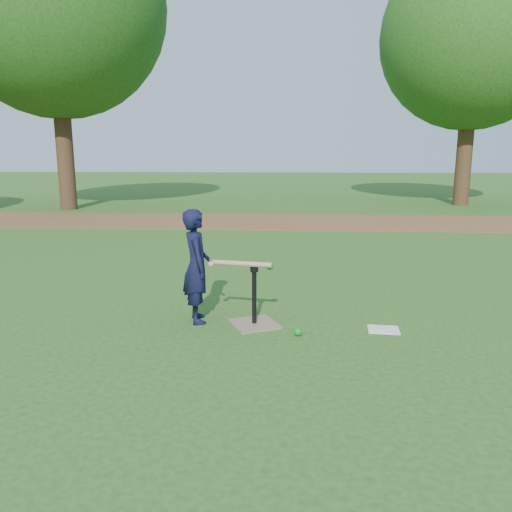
{
  "coord_description": "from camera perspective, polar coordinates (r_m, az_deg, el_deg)",
  "views": [
    {
      "loc": [
        0.66,
        -5.01,
        1.7
      ],
      "look_at": [
        0.36,
        0.07,
        0.65
      ],
      "focal_mm": 35.0,
      "sensor_mm": 36.0,
      "label": 1
    }
  ],
  "objects": [
    {
      "name": "batting_tee",
      "position": [
        5.05,
        -0.2,
        -6.71
      ],
      "size": [
        0.57,
        0.57,
        0.61
      ],
      "color": "#816F52",
      "rests_on": "ground"
    },
    {
      "name": "child",
      "position": [
        5.08,
        -6.82,
        -1.15
      ],
      "size": [
        0.39,
        0.49,
        1.16
      ],
      "primitive_type": "imported",
      "rotation": [
        0.0,
        0.0,
        1.88
      ],
      "color": "black",
      "rests_on": "ground"
    },
    {
      "name": "dirt_strip",
      "position": [
        12.64,
        0.32,
        3.99
      ],
      "size": [
        24.0,
        3.0,
        0.01
      ],
      "primitive_type": "cube",
      "color": "brown",
      "rests_on": "ground"
    },
    {
      "name": "wiffle_ball_ground",
      "position": [
        4.8,
        4.83,
        -8.62
      ],
      "size": [
        0.08,
        0.08,
        0.08
      ],
      "primitive_type": "sphere",
      "color": "#0C8E20",
      "rests_on": "ground"
    },
    {
      "name": "tree_left",
      "position": [
        16.94,
        -22.12,
        25.13
      ],
      "size": [
        6.4,
        6.4,
        9.08
      ],
      "color": "#382316",
      "rests_on": "ground"
    },
    {
      "name": "ground",
      "position": [
        5.33,
        -3.98,
        -6.96
      ],
      "size": [
        80.0,
        80.0,
        0.0
      ],
      "primitive_type": "plane",
      "color": "#285116",
      "rests_on": "ground"
    },
    {
      "name": "tree_right",
      "position": [
        18.34,
        23.66,
        22.06
      ],
      "size": [
        5.8,
        5.8,
        8.21
      ],
      "color": "#382316",
      "rests_on": "ground"
    },
    {
      "name": "clipboard",
      "position": [
        5.09,
        14.36,
        -8.15
      ],
      "size": [
        0.32,
        0.26,
        0.01
      ],
      "primitive_type": "cube",
      "rotation": [
        0.0,
        0.0,
        -0.09
      ],
      "color": "white",
      "rests_on": "ground"
    },
    {
      "name": "swing_action",
      "position": [
        4.89,
        -1.33,
        -0.95
      ],
      "size": [
        0.65,
        0.16,
        0.09
      ],
      "color": "tan",
      "rests_on": "ground"
    }
  ]
}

